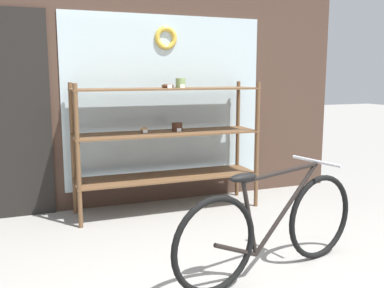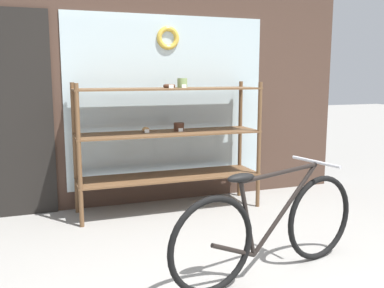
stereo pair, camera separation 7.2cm
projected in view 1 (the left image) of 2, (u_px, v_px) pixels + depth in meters
storefront_facade at (143, 68)px, 4.72m from camera, size 4.77×0.13×3.12m
display_case at (168, 134)px, 4.53m from camera, size 1.95×0.51×1.41m
bicycle at (272, 227)px, 3.09m from camera, size 1.68×0.53×0.81m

